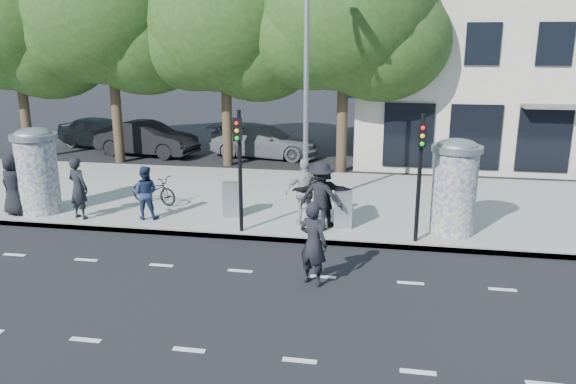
% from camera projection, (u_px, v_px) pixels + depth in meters
% --- Properties ---
extents(ground, '(120.00, 120.00, 0.00)m').
position_uv_depth(ground, '(224.00, 296.00, 12.11)').
color(ground, black).
rests_on(ground, ground).
extents(sidewalk, '(40.00, 8.00, 0.15)m').
position_uv_depth(sidewalk, '(285.00, 199.00, 19.22)').
color(sidewalk, gray).
rests_on(sidewalk, ground).
extents(curb, '(40.00, 0.10, 0.16)m').
position_uv_depth(curb, '(260.00, 238.00, 15.46)').
color(curb, slate).
rests_on(curb, ground).
extents(lane_dash_near, '(32.00, 0.12, 0.01)m').
position_uv_depth(lane_dash_near, '(189.00, 350.00, 10.02)').
color(lane_dash_near, silver).
rests_on(lane_dash_near, ground).
extents(lane_dash_far, '(32.00, 0.12, 0.01)m').
position_uv_depth(lane_dash_far, '(240.00, 271.00, 13.44)').
color(lane_dash_far, silver).
rests_on(lane_dash_far, ground).
extents(ad_column_left, '(1.36, 1.36, 2.65)m').
position_uv_depth(ad_column_left, '(37.00, 169.00, 17.19)').
color(ad_column_left, beige).
rests_on(ad_column_left, sidewalk).
extents(ad_column_right, '(1.36, 1.36, 2.65)m').
position_uv_depth(ad_column_right, '(454.00, 185.00, 15.30)').
color(ad_column_right, beige).
rests_on(ad_column_right, sidewalk).
extents(traffic_pole_near, '(0.22, 0.31, 3.40)m').
position_uv_depth(traffic_pole_near, '(239.00, 159.00, 15.23)').
color(traffic_pole_near, black).
rests_on(traffic_pole_near, sidewalk).
extents(traffic_pole_far, '(0.22, 0.31, 3.40)m').
position_uv_depth(traffic_pole_far, '(420.00, 165.00, 14.43)').
color(traffic_pole_far, black).
rests_on(traffic_pole_far, sidewalk).
extents(street_lamp, '(0.25, 0.93, 8.00)m').
position_uv_depth(street_lamp, '(306.00, 59.00, 17.02)').
color(street_lamp, slate).
rests_on(street_lamp, sidewalk).
extents(tree_far_left, '(7.20, 7.20, 9.26)m').
position_uv_depth(tree_far_left, '(13.00, 20.00, 24.53)').
color(tree_far_left, '#38281C').
rests_on(tree_far_left, ground).
extents(tree_mid_left, '(7.20, 7.20, 9.57)m').
position_uv_depth(tree_mid_left, '(109.00, 12.00, 23.70)').
color(tree_mid_left, '#38281C').
rests_on(tree_mid_left, ground).
extents(tree_near_left, '(6.80, 6.80, 8.97)m').
position_uv_depth(tree_near_left, '(224.00, 22.00, 23.17)').
color(tree_near_left, '#38281C').
rests_on(tree_near_left, ground).
extents(tree_center, '(7.00, 7.00, 9.30)m').
position_uv_depth(tree_center, '(345.00, 14.00, 21.89)').
color(tree_center, '#38281C').
rests_on(tree_center, ground).
extents(building, '(20.30, 15.85, 12.00)m').
position_uv_depth(building, '(571.00, 26.00, 27.52)').
color(building, '#BBAE9D').
rests_on(building, ground).
extents(ped_a, '(1.05, 0.81, 1.92)m').
position_uv_depth(ped_a, '(13.00, 184.00, 17.04)').
color(ped_a, black).
rests_on(ped_a, sidewalk).
extents(ped_b, '(0.79, 0.64, 1.87)m').
position_uv_depth(ped_b, '(78.00, 188.00, 16.70)').
color(ped_b, black).
rests_on(ped_b, sidewalk).
extents(ped_c, '(0.85, 0.69, 1.61)m').
position_uv_depth(ped_c, '(145.00, 193.00, 16.70)').
color(ped_c, '#1E2B4B').
rests_on(ped_c, sidewalk).
extents(ped_d, '(1.38, 0.98, 1.94)m').
position_uv_depth(ped_d, '(321.00, 196.00, 15.69)').
color(ped_d, black).
rests_on(ped_d, sidewalk).
extents(ped_e, '(1.29, 0.98, 1.94)m').
position_uv_depth(ped_e, '(305.00, 192.00, 16.16)').
color(ped_e, '#A1A0A3').
rests_on(ped_e, sidewalk).
extents(ped_f, '(1.82, 0.85, 1.89)m').
position_uv_depth(ped_f, '(322.00, 194.00, 15.98)').
color(ped_f, black).
rests_on(ped_f, sidewalk).
extents(man_road, '(0.84, 0.74, 1.94)m').
position_uv_depth(man_road, '(313.00, 243.00, 12.50)').
color(man_road, black).
rests_on(man_road, ground).
extents(bicycle, '(1.16, 1.90, 0.94)m').
position_uv_depth(bicycle, '(154.00, 190.00, 18.33)').
color(bicycle, black).
rests_on(bicycle, sidewalk).
extents(cabinet_left, '(0.57, 0.45, 1.06)m').
position_uv_depth(cabinet_left, '(231.00, 199.00, 16.99)').
color(cabinet_left, gray).
rests_on(cabinet_left, sidewalk).
extents(cabinet_right, '(0.54, 0.42, 1.07)m').
position_uv_depth(cabinet_right, '(343.00, 209.00, 15.99)').
color(cabinet_right, gray).
rests_on(cabinet_right, sidewalk).
extents(car_left, '(3.08, 5.02, 1.60)m').
position_uv_depth(car_left, '(101.00, 132.00, 28.67)').
color(car_left, '#4F5256').
rests_on(car_left, ground).
extents(car_mid, '(2.48, 5.10, 1.61)m').
position_uv_depth(car_mid, '(147.00, 139.00, 26.68)').
color(car_mid, black).
rests_on(car_mid, ground).
extents(car_right, '(2.64, 5.35, 1.49)m').
position_uv_depth(car_right, '(265.00, 141.00, 26.33)').
color(car_right, slate).
rests_on(car_right, ground).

